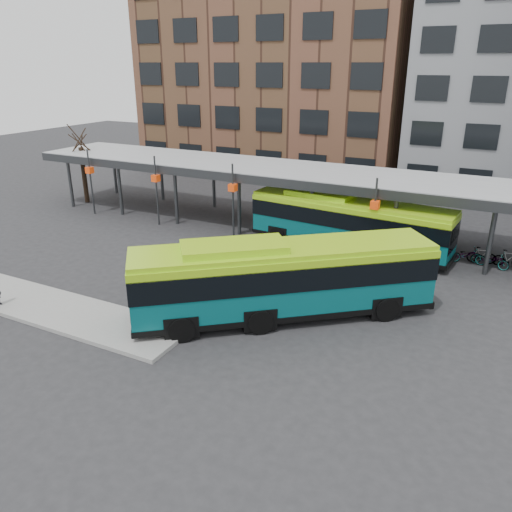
{
  "coord_description": "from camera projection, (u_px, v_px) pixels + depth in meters",
  "views": [
    {
      "loc": [
        12.24,
        -16.98,
        10.59
      ],
      "look_at": [
        1.94,
        3.22,
        1.8
      ],
      "focal_mm": 35.0,
      "sensor_mm": 36.0,
      "label": 1
    }
  ],
  "objects": [
    {
      "name": "ground",
      "position": [
        187.0,
        308.0,
        23.12
      ],
      "size": [
        120.0,
        120.0,
        0.0
      ],
      "primitive_type": "plane",
      "color": "#28282B",
      "rests_on": "ground"
    },
    {
      "name": "boarding_island",
      "position": [
        51.0,
        308.0,
        22.92
      ],
      "size": [
        14.0,
        3.0,
        0.18
      ],
      "primitive_type": "cube",
      "color": "gray",
      "rests_on": "ground"
    },
    {
      "name": "canopy",
      "position": [
        296.0,
        173.0,
        32.42
      ],
      "size": [
        40.0,
        6.53,
        4.8
      ],
      "color": "#999B9E",
      "rests_on": "ground"
    },
    {
      "name": "tree",
      "position": [
        84.0,
        172.0,
        39.83
      ],
      "size": [
        1.64,
        1.64,
        5.6
      ],
      "color": "black",
      "rests_on": "ground"
    },
    {
      "name": "building_brick",
      "position": [
        280.0,
        59.0,
        49.96
      ],
      "size": [
        26.0,
        14.0,
        22.0
      ],
      "primitive_type": "cube",
      "color": "brown",
      "rests_on": "ground"
    },
    {
      "name": "bus_front",
      "position": [
        282.0,
        277.0,
        21.68
      ],
      "size": [
        11.97,
        10.36,
        3.61
      ],
      "rotation": [
        0.0,
        0.0,
        0.67
      ],
      "color": "#08575C",
      "rests_on": "ground"
    },
    {
      "name": "bus_rear",
      "position": [
        348.0,
        221.0,
        29.84
      ],
      "size": [
        12.26,
        3.62,
        3.33
      ],
      "rotation": [
        0.0,
        0.0,
        -0.09
      ],
      "color": "#08575C",
      "rests_on": "ground"
    },
    {
      "name": "bike_rack",
      "position": [
        505.0,
        260.0,
        27.4
      ],
      "size": [
        5.6,
        1.43,
        0.98
      ],
      "color": "slate",
      "rests_on": "ground"
    }
  ]
}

